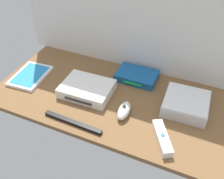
{
  "coord_description": "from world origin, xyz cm",
  "views": [
    {
      "loc": [
        31.9,
        -72.81,
        70.75
      ],
      "look_at": [
        0.0,
        0.0,
        4.0
      ],
      "focal_mm": 40.56,
      "sensor_mm": 36.0,
      "label": 1
    }
  ],
  "objects_px": {
    "remote_wand": "(162,138)",
    "game_console": "(87,89)",
    "remote_nunchuk": "(124,110)",
    "sensor_bar": "(73,122)",
    "game_case": "(30,76)",
    "network_router": "(137,76)",
    "mini_computer": "(186,104)"
  },
  "relations": [
    {
      "from": "mini_computer",
      "to": "network_router",
      "type": "height_order",
      "value": "mini_computer"
    },
    {
      "from": "game_console",
      "to": "game_case",
      "type": "height_order",
      "value": "game_console"
    },
    {
      "from": "remote_wand",
      "to": "sensor_bar",
      "type": "bearing_deg",
      "value": 159.13
    },
    {
      "from": "game_console",
      "to": "remote_nunchuk",
      "type": "distance_m",
      "value": 0.2
    },
    {
      "from": "remote_wand",
      "to": "game_console",
      "type": "bearing_deg",
      "value": 130.51
    },
    {
      "from": "sensor_bar",
      "to": "network_router",
      "type": "bearing_deg",
      "value": 71.91
    },
    {
      "from": "mini_computer",
      "to": "sensor_bar",
      "type": "xyz_separation_m",
      "value": [
        -0.37,
        -0.25,
        -0.02
      ]
    },
    {
      "from": "game_case",
      "to": "remote_nunchuk",
      "type": "xyz_separation_m",
      "value": [
        0.48,
        -0.05,
        0.01
      ]
    },
    {
      "from": "game_console",
      "to": "remote_wand",
      "type": "relative_size",
      "value": 1.47
    },
    {
      "from": "network_router",
      "to": "sensor_bar",
      "type": "height_order",
      "value": "network_router"
    },
    {
      "from": "network_router",
      "to": "sensor_bar",
      "type": "xyz_separation_m",
      "value": [
        -0.13,
        -0.36,
        -0.01
      ]
    },
    {
      "from": "game_case",
      "to": "remote_wand",
      "type": "xyz_separation_m",
      "value": [
        0.65,
        -0.12,
        0.01
      ]
    },
    {
      "from": "game_console",
      "to": "sensor_bar",
      "type": "distance_m",
      "value": 0.18
    },
    {
      "from": "remote_nunchuk",
      "to": "game_case",
      "type": "bearing_deg",
      "value": 170.25
    },
    {
      "from": "game_console",
      "to": "network_router",
      "type": "bearing_deg",
      "value": 46.0
    },
    {
      "from": "game_case",
      "to": "network_router",
      "type": "bearing_deg",
      "value": 17.84
    },
    {
      "from": "game_case",
      "to": "network_router",
      "type": "height_order",
      "value": "network_router"
    },
    {
      "from": "remote_wand",
      "to": "game_case",
      "type": "bearing_deg",
      "value": 139.24
    },
    {
      "from": "remote_wand",
      "to": "mini_computer",
      "type": "bearing_deg",
      "value": 47.22
    },
    {
      "from": "remote_nunchuk",
      "to": "sensor_bar",
      "type": "height_order",
      "value": "remote_nunchuk"
    },
    {
      "from": "mini_computer",
      "to": "remote_wand",
      "type": "bearing_deg",
      "value": -102.16
    },
    {
      "from": "game_console",
      "to": "remote_wand",
      "type": "bearing_deg",
      "value": -20.64
    },
    {
      "from": "game_console",
      "to": "game_case",
      "type": "bearing_deg",
      "value": 179.47
    },
    {
      "from": "remote_nunchuk",
      "to": "remote_wand",
      "type": "bearing_deg",
      "value": -25.48
    },
    {
      "from": "game_console",
      "to": "mini_computer",
      "type": "bearing_deg",
      "value": 8.36
    },
    {
      "from": "game_case",
      "to": "network_router",
      "type": "distance_m",
      "value": 0.49
    },
    {
      "from": "game_console",
      "to": "game_case",
      "type": "relative_size",
      "value": 1.08
    },
    {
      "from": "game_case",
      "to": "remote_wand",
      "type": "bearing_deg",
      "value": -14.39
    },
    {
      "from": "game_console",
      "to": "remote_nunchuk",
      "type": "relative_size",
      "value": 2.09
    },
    {
      "from": "game_case",
      "to": "remote_nunchuk",
      "type": "bearing_deg",
      "value": -10.12
    },
    {
      "from": "mini_computer",
      "to": "game_case",
      "type": "relative_size",
      "value": 0.89
    },
    {
      "from": "remote_wand",
      "to": "sensor_bar",
      "type": "distance_m",
      "value": 0.33
    }
  ]
}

